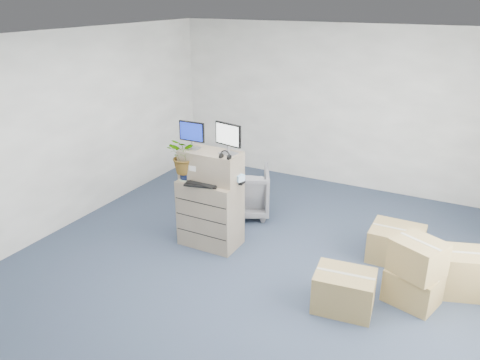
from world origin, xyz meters
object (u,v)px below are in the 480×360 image
(potted_plant, at_px, (185,160))
(filing_cabinet_lower, at_px, (210,213))
(keyboard, at_px, (202,184))
(water_bottle, at_px, (215,172))
(office_chair, at_px, (243,189))
(monitor_left, at_px, (192,134))
(monitor_right, at_px, (228,137))

(potted_plant, bearing_deg, filing_cabinet_lower, 16.36)
(keyboard, xyz_separation_m, water_bottle, (0.05, 0.26, 0.09))
(office_chair, bearing_deg, water_bottle, 68.53)
(filing_cabinet_lower, bearing_deg, water_bottle, 67.33)
(keyboard, bearing_deg, filing_cabinet_lower, 72.01)
(monitor_left, bearing_deg, keyboard, -39.47)
(filing_cabinet_lower, distance_m, monitor_right, 1.12)
(monitor_left, xyz_separation_m, office_chair, (0.22, 1.03, -1.13))
(water_bottle, bearing_deg, keyboard, -100.50)
(monitor_right, height_order, potted_plant, monitor_right)
(water_bottle, height_order, office_chair, water_bottle)
(keyboard, xyz_separation_m, potted_plant, (-0.29, 0.08, 0.25))
(monitor_right, xyz_separation_m, keyboard, (-0.26, -0.24, -0.61))
(monitor_left, xyz_separation_m, keyboard, (0.26, -0.21, -0.59))
(water_bottle, xyz_separation_m, office_chair, (-0.09, 0.99, -0.63))
(filing_cabinet_lower, height_order, monitor_right, monitor_right)
(monitor_left, relative_size, potted_plant, 0.61)
(keyboard, height_order, water_bottle, water_bottle)
(potted_plant, bearing_deg, monitor_left, 75.49)
(monitor_right, relative_size, water_bottle, 1.98)
(filing_cabinet_lower, bearing_deg, keyboard, -93.89)
(monitor_right, distance_m, office_chair, 1.56)
(monitor_left, bearing_deg, office_chair, 76.95)
(monitor_right, relative_size, potted_plant, 0.67)
(monitor_right, height_order, office_chair, monitor_right)
(filing_cabinet_lower, xyz_separation_m, monitor_left, (-0.27, 0.04, 1.07))
(filing_cabinet_lower, distance_m, office_chair, 1.07)
(potted_plant, bearing_deg, keyboard, -15.91)
(keyboard, relative_size, potted_plant, 0.73)
(monitor_left, height_order, potted_plant, monitor_left)
(filing_cabinet_lower, bearing_deg, office_chair, 93.05)
(monitor_left, xyz_separation_m, potted_plant, (-0.03, -0.13, -0.34))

